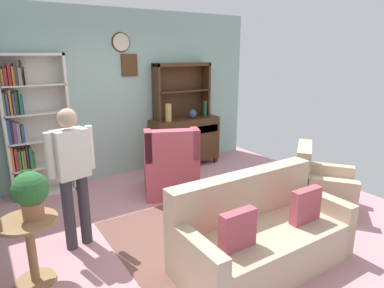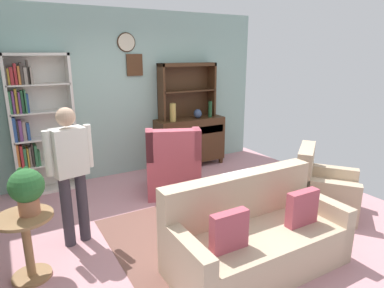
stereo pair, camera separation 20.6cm
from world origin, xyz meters
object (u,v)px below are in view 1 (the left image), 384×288
vase_tall (168,113)px  coffee_table (221,195)px  potted_plant_large (30,191)px  couch_floral (260,235)px  armchair_floral (320,188)px  bottle_wine (205,109)px  plant_stand (31,244)px  sideboard (185,140)px  book_stack (217,191)px  vase_round (193,114)px  bookshelf (31,128)px  sideboard_hutch (181,83)px  person_reading (72,169)px  wingback_chair (171,170)px

vase_tall → coffee_table: bearing=-100.0°
potted_plant_large → coffee_table: size_ratio=0.55×
couch_floral → armchair_floral: size_ratio=1.68×
coffee_table → potted_plant_large: bearing=179.7°
bottle_wine → coffee_table: (-1.13, -2.00, -0.72)m
armchair_floral → plant_stand: armchair_floral is taller
vase_tall → bottle_wine: size_ratio=1.05×
sideboard → book_stack: size_ratio=6.03×
armchair_floral → vase_round: bearing=101.2°
vase_tall → bottle_wine: vase_tall is taller
plant_stand → potted_plant_large: 0.51m
bookshelf → sideboard_hutch: 2.64m
armchair_floral → coffee_table: 1.45m
bottle_wine → person_reading: 3.25m
vase_round → plant_stand: size_ratio=0.26×
vase_tall → book_stack: 2.24m
sideboard_hutch → vase_tall: 0.65m
couch_floral → plant_stand: (-1.99, 0.92, 0.09)m
plant_stand → person_reading: person_reading is taller
vase_tall → coffee_table: 2.17m
sideboard → bottle_wine: (0.39, -0.09, 0.56)m
sideboard_hutch → potted_plant_large: size_ratio=2.52×
potted_plant_large → book_stack: size_ratio=2.03×
bookshelf → sideboard: size_ratio=1.62×
vase_round → coffee_table: (-0.87, -2.02, -0.65)m
vase_tall → couch_floral: vase_tall is taller
vase_tall → armchair_floral: bearing=-67.8°
wingback_chair → person_reading: 1.78m
vase_tall → plant_stand: (-2.58, -2.02, -0.67)m
armchair_floral → couch_floral: bearing=-163.8°
couch_floral → person_reading: size_ratio=1.16×
sideboard → armchair_floral: (0.62, -2.56, -0.22)m
bookshelf → sideboard_hutch: bookshelf is taller
coffee_table → vase_tall: bearing=80.0°
bottle_wine → couch_floral: 3.32m
bookshelf → armchair_floral: (3.21, -2.64, -0.74)m
bottle_wine → potted_plant_large: 3.85m
sideboard_hutch → couch_floral: bearing=-107.3°
bottle_wine → potted_plant_large: bottle_wine is taller
wingback_chair → vase_round: bearing=43.2°
person_reading → book_stack: size_ratio=7.24×
sideboard → vase_round: size_ratio=7.65×
sideboard → vase_tall: bearing=-168.4°
bookshelf → sideboard_hutch: (2.59, 0.03, 0.53)m
wingback_chair → coffee_table: 1.09m
bookshelf → wingback_chair: bearing=-32.7°
sideboard_hutch → armchair_floral: size_ratio=1.02×
bookshelf → vase_round: (2.72, -0.15, -0.03)m
couch_floral → person_reading: 2.07m
bottle_wine → book_stack: (-1.27, -2.09, -0.61)m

